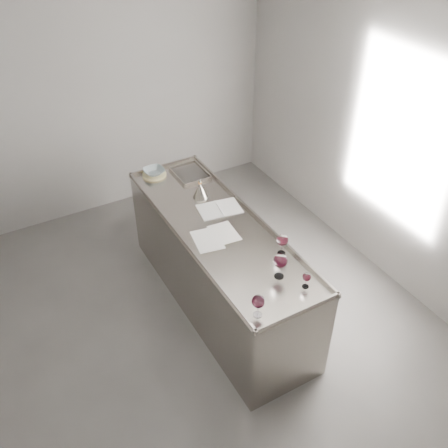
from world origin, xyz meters
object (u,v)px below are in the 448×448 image
wine_glass_left (258,302)px  wine_funnel (200,192)px  wine_glass_small (307,277)px  wine_glass_middle (280,261)px  counter (219,266)px  ceramic_bowl (154,171)px  notebook (220,209)px  wine_glass_right (282,240)px

wine_glass_left → wine_funnel: size_ratio=0.87×
wine_glass_left → wine_glass_small: wine_glass_left is taller
wine_glass_left → wine_glass_middle: wine_glass_middle is taller
wine_glass_left → wine_funnel: wine_funnel is taller
counter → wine_glass_left: bearing=-104.0°
counter → wine_glass_left: (-0.26, -1.06, 0.60)m
wine_glass_small → wine_glass_left: bearing=-172.2°
counter → ceramic_bowl: bearing=98.1°
wine_glass_middle → wine_funnel: (-0.03, 1.29, -0.09)m
wine_funnel → ceramic_bowl: bearing=110.9°
notebook → wine_glass_small: bearing=-77.1°
wine_glass_right → wine_glass_small: 0.42m
notebook → ceramic_bowl: bearing=117.8°
wine_glass_middle → notebook: size_ratio=0.52×
notebook → wine_funnel: wine_funnel is taller
wine_glass_small → wine_funnel: bearing=95.4°
counter → wine_funnel: size_ratio=11.35×
wine_glass_right → wine_glass_small: wine_glass_right is taller
wine_funnel → wine_glass_middle: bearing=-88.7°
notebook → wine_funnel: size_ratio=1.98×
notebook → wine_funnel: (-0.06, 0.27, 0.06)m
counter → wine_glass_right: 0.88m
wine_glass_left → wine_glass_small: bearing=7.8°
wine_glass_left → ceramic_bowl: wine_glass_left is taller
wine_glass_small → notebook: (-0.08, 1.21, -0.09)m
wine_glass_right → wine_funnel: wine_funnel is taller
wine_funnel → counter: bearing=-98.4°
counter → wine_glass_left: size_ratio=12.97×
wine_glass_right → wine_glass_small: bearing=-98.7°
wine_glass_middle → ceramic_bowl: (-0.25, 1.88, -0.11)m
wine_glass_small → notebook: 1.22m
ceramic_bowl → wine_glass_left: bearing=-93.0°
wine_glass_middle → wine_glass_right: wine_glass_middle is taller
wine_glass_small → wine_funnel: (-0.14, 1.48, -0.03)m
wine_glass_right → ceramic_bowl: size_ratio=0.93×
notebook → ceramic_bowl: ceramic_bowl is taller
counter → wine_funnel: wine_funnel is taller
wine_glass_left → wine_glass_right: wine_glass_right is taller
wine_glass_middle → wine_glass_right: size_ratio=1.13×
counter → notebook: size_ratio=5.73×
wine_glass_middle → wine_glass_small: size_ratio=1.64×
ceramic_bowl → wine_funnel: 0.63m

